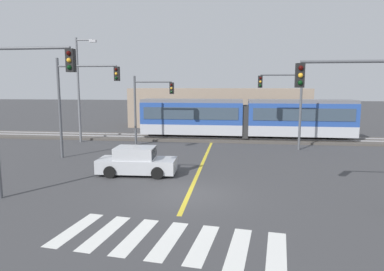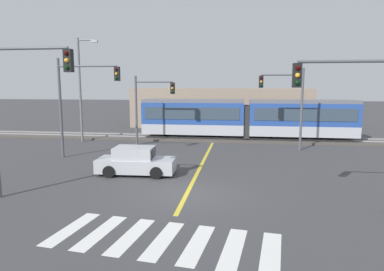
{
  "view_description": "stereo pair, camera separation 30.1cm",
  "coord_description": "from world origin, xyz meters",
  "px_view_note": "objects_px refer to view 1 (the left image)",
  "views": [
    {
      "loc": [
        2.04,
        -14.59,
        4.8
      ],
      "look_at": [
        -0.79,
        7.19,
        1.6
      ],
      "focal_mm": 32.0,
      "sensor_mm": 36.0,
      "label": 1
    },
    {
      "loc": [
        2.34,
        -14.55,
        4.8
      ],
      "look_at": [
        -0.79,
        7.19,
        1.6
      ],
      "focal_mm": 32.0,
      "sensor_mm": 36.0,
      "label": 2
    }
  ],
  "objects_px": {
    "traffic_light_far_right": "(286,97)",
    "street_lamp_west": "(80,84)",
    "traffic_light_far_left": "(149,100)",
    "light_rail_tram": "(245,117)",
    "traffic_light_mid_left": "(79,93)",
    "traffic_light_near_left": "(19,95)",
    "traffic_light_near_right": "(361,106)",
    "sedan_crossing": "(137,162)"
  },
  "relations": [
    {
      "from": "traffic_light_near_left",
      "to": "traffic_light_far_right",
      "type": "xyz_separation_m",
      "value": [
        12.52,
        13.2,
        -0.46
      ]
    },
    {
      "from": "sedan_crossing",
      "to": "traffic_light_far_right",
      "type": "height_order",
      "value": "traffic_light_far_right"
    },
    {
      "from": "light_rail_tram",
      "to": "traffic_light_mid_left",
      "type": "xyz_separation_m",
      "value": [
        -11.01,
        -9.28,
        2.28
      ]
    },
    {
      "from": "traffic_light_near_left",
      "to": "traffic_light_far_left",
      "type": "bearing_deg",
      "value": 81.99
    },
    {
      "from": "traffic_light_mid_left",
      "to": "street_lamp_west",
      "type": "xyz_separation_m",
      "value": [
        -2.91,
        6.36,
        0.58
      ]
    },
    {
      "from": "light_rail_tram",
      "to": "traffic_light_far_right",
      "type": "height_order",
      "value": "traffic_light_far_right"
    },
    {
      "from": "light_rail_tram",
      "to": "street_lamp_west",
      "type": "relative_size",
      "value": 2.11
    },
    {
      "from": "traffic_light_far_left",
      "to": "street_lamp_west",
      "type": "xyz_separation_m",
      "value": [
        -6.19,
        1.07,
        1.25
      ]
    },
    {
      "from": "traffic_light_mid_left",
      "to": "street_lamp_west",
      "type": "height_order",
      "value": "street_lamp_west"
    },
    {
      "from": "traffic_light_near_right",
      "to": "traffic_light_far_left",
      "type": "height_order",
      "value": "traffic_light_near_right"
    },
    {
      "from": "traffic_light_near_right",
      "to": "traffic_light_near_left",
      "type": "xyz_separation_m",
      "value": [
        -13.44,
        -0.36,
        0.37
      ]
    },
    {
      "from": "traffic_light_far_right",
      "to": "traffic_light_mid_left",
      "type": "relative_size",
      "value": 0.92
    },
    {
      "from": "light_rail_tram",
      "to": "traffic_light_far_left",
      "type": "relative_size",
      "value": 3.31
    },
    {
      "from": "light_rail_tram",
      "to": "traffic_light_mid_left",
      "type": "height_order",
      "value": "traffic_light_mid_left"
    },
    {
      "from": "traffic_light_mid_left",
      "to": "sedan_crossing",
      "type": "bearing_deg",
      "value": -36.59
    },
    {
      "from": "sedan_crossing",
      "to": "street_lamp_west",
      "type": "xyz_separation_m",
      "value": [
        -7.81,
        10.0,
        4.21
      ]
    },
    {
      "from": "sedan_crossing",
      "to": "traffic_light_far_right",
      "type": "relative_size",
      "value": 0.7
    },
    {
      "from": "traffic_light_near_right",
      "to": "traffic_light_near_left",
      "type": "relative_size",
      "value": 0.91
    },
    {
      "from": "traffic_light_mid_left",
      "to": "traffic_light_near_left",
      "type": "bearing_deg",
      "value": -80.58
    },
    {
      "from": "light_rail_tram",
      "to": "traffic_light_far_right",
      "type": "relative_size",
      "value": 3.04
    },
    {
      "from": "traffic_light_near_left",
      "to": "traffic_light_near_right",
      "type": "bearing_deg",
      "value": 1.53
    },
    {
      "from": "traffic_light_near_right",
      "to": "traffic_light_mid_left",
      "type": "distance_m",
      "value": 16.8
    },
    {
      "from": "light_rail_tram",
      "to": "sedan_crossing",
      "type": "distance_m",
      "value": 14.35
    },
    {
      "from": "light_rail_tram",
      "to": "traffic_light_near_left",
      "type": "relative_size",
      "value": 2.73
    },
    {
      "from": "light_rail_tram",
      "to": "traffic_light_far_left",
      "type": "xyz_separation_m",
      "value": [
        -7.73,
        -3.99,
        1.61
      ]
    },
    {
      "from": "traffic_light_near_right",
      "to": "traffic_light_mid_left",
      "type": "bearing_deg",
      "value": 151.88
    },
    {
      "from": "traffic_light_far_left",
      "to": "traffic_light_near_left",
      "type": "height_order",
      "value": "traffic_light_near_left"
    },
    {
      "from": "traffic_light_far_right",
      "to": "traffic_light_mid_left",
      "type": "height_order",
      "value": "traffic_light_mid_left"
    },
    {
      "from": "light_rail_tram",
      "to": "traffic_light_far_left",
      "type": "distance_m",
      "value": 8.85
    },
    {
      "from": "light_rail_tram",
      "to": "traffic_light_far_right",
      "type": "distance_m",
      "value": 5.56
    },
    {
      "from": "traffic_light_far_left",
      "to": "street_lamp_west",
      "type": "relative_size",
      "value": 0.64
    },
    {
      "from": "sedan_crossing",
      "to": "traffic_light_far_right",
      "type": "distance_m",
      "value": 12.83
    },
    {
      "from": "street_lamp_west",
      "to": "traffic_light_far_right",
      "type": "bearing_deg",
      "value": -4.9
    },
    {
      "from": "sedan_crossing",
      "to": "traffic_light_far_right",
      "type": "bearing_deg",
      "value": 43.58
    },
    {
      "from": "traffic_light_near_right",
      "to": "traffic_light_far_right",
      "type": "xyz_separation_m",
      "value": [
        -0.93,
        12.84,
        -0.08
      ]
    },
    {
      "from": "traffic_light_near_left",
      "to": "traffic_light_mid_left",
      "type": "bearing_deg",
      "value": 99.42
    },
    {
      "from": "sedan_crossing",
      "to": "traffic_light_near_right",
      "type": "xyz_separation_m",
      "value": [
        9.92,
        -4.28,
        3.35
      ]
    },
    {
      "from": "traffic_light_near_left",
      "to": "street_lamp_west",
      "type": "height_order",
      "value": "street_lamp_west"
    },
    {
      "from": "traffic_light_near_left",
      "to": "street_lamp_west",
      "type": "bearing_deg",
      "value": 106.32
    },
    {
      "from": "traffic_light_near_right",
      "to": "traffic_light_mid_left",
      "type": "xyz_separation_m",
      "value": [
        -14.82,
        7.92,
        0.28
      ]
    },
    {
      "from": "traffic_light_far_right",
      "to": "street_lamp_west",
      "type": "xyz_separation_m",
      "value": [
        -16.8,
        1.44,
        0.94
      ]
    },
    {
      "from": "traffic_light_far_left",
      "to": "traffic_light_far_right",
      "type": "relative_size",
      "value": 0.92
    }
  ]
}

